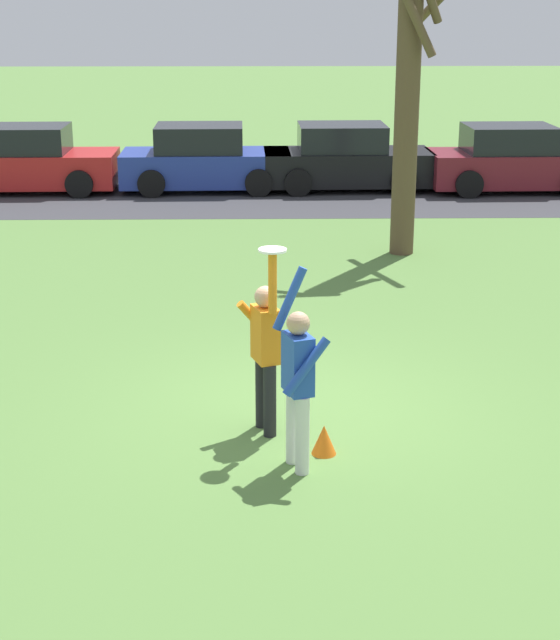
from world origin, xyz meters
TOP-DOWN VIEW (x-y plane):
  - ground_plane at (0.00, 0.00)m, footprint 120.00×120.00m
  - person_catcher at (-0.35, -0.55)m, footprint 0.48×0.59m
  - person_defender at (-0.04, -1.44)m, footprint 0.56×0.64m
  - frisbee_disc at (-0.28, -0.76)m, footprint 0.29×0.29m
  - parked_car_red at (-6.02, 13.62)m, footprint 4.14×2.11m
  - parked_car_blue at (-1.78, 13.70)m, footprint 4.14×2.11m
  - parked_car_black at (1.70, 13.76)m, footprint 4.14×2.11m
  - parked_car_maroon at (5.73, 13.48)m, footprint 4.14×2.11m
  - parking_strip at (1.85, 13.51)m, footprint 24.85×6.40m
  - bare_tree_tall at (2.21, 7.31)m, footprint 1.92×1.91m
  - field_cone_orange at (0.25, -1.13)m, footprint 0.26×0.26m

SIDE VIEW (x-z plane):
  - ground_plane at x=0.00m, z-range 0.00..0.00m
  - parking_strip at x=1.85m, z-range 0.00..0.01m
  - field_cone_orange at x=0.25m, z-range 0.00..0.32m
  - parked_car_red at x=-6.02m, z-range -0.07..1.52m
  - parked_car_blue at x=-1.78m, z-range -0.07..1.52m
  - parked_car_black at x=1.70m, z-range -0.07..1.52m
  - parked_car_maroon at x=5.73m, z-range -0.07..1.52m
  - person_defender at x=-0.04m, z-range -0.04..2.00m
  - person_catcher at x=-0.35m, z-range -0.06..2.02m
  - frisbee_disc at x=-0.28m, z-range 2.08..2.10m
  - bare_tree_tall at x=2.21m, z-range -0.16..6.88m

